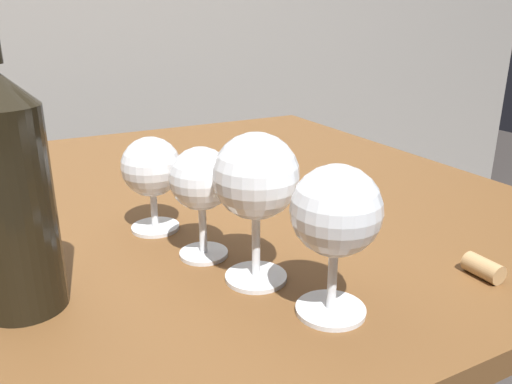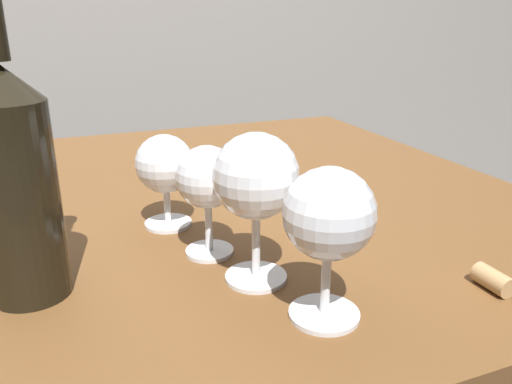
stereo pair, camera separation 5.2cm
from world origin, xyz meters
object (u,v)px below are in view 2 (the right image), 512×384
wine_glass_amber (329,218)px  wine_glass_cabernet (207,181)px  wine_glass_pinot (165,166)px  wine_glass_rose (256,179)px  wine_bottle (15,179)px  cork (493,280)px

wine_glass_amber → wine_glass_cabernet: (-0.06, 0.17, -0.01)m
wine_glass_pinot → wine_glass_rose: bearing=-72.9°
wine_glass_amber → wine_glass_cabernet: wine_glass_amber is taller
wine_glass_rose → wine_glass_pinot: (-0.06, 0.18, -0.03)m
wine_glass_rose → wine_bottle: size_ratio=0.49×
wine_glass_rose → wine_glass_amber: bearing=-69.6°
wine_glass_cabernet → wine_bottle: 0.20m
wine_glass_rose → cork: size_ratio=3.85×
wine_glass_pinot → wine_bottle: wine_bottle is taller
wine_glass_rose → wine_glass_pinot: wine_glass_rose is taller
wine_glass_amber → wine_glass_pinot: size_ratio=1.18×
wine_glass_pinot → cork: bearing=-46.7°
wine_glass_rose → wine_glass_cabernet: wine_glass_rose is taller
wine_glass_amber → cork: size_ratio=3.51×
wine_bottle → wine_glass_pinot: bearing=36.3°
wine_bottle → wine_glass_rose: bearing=-14.5°
wine_glass_cabernet → wine_glass_pinot: (-0.03, 0.10, -0.01)m
wine_glass_rose → wine_glass_pinot: 0.19m
wine_glass_amber → cork: (0.19, -0.02, -0.09)m
wine_glass_rose → wine_bottle: wine_bottle is taller
wine_bottle → cork: 0.49m
wine_glass_rose → wine_bottle: 0.23m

